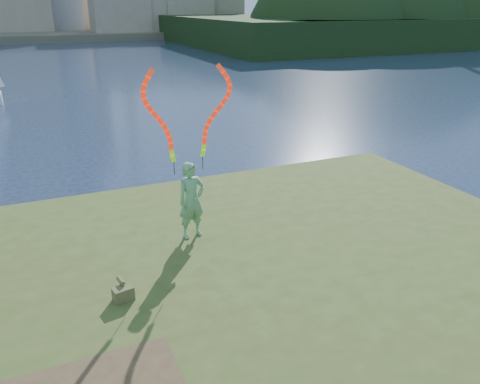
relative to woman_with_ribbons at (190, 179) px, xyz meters
name	(u,v)px	position (x,y,z in m)	size (l,w,h in m)	color
ground	(174,311)	(-0.94, -1.56, -2.19)	(320.00, 320.00, 0.00)	#192640
grassy_knoll	(214,374)	(-0.94, -3.86, -1.85)	(20.00, 18.00, 0.80)	#39481A
far_shore	(36,33)	(-0.94, 93.44, -1.59)	(320.00, 40.00, 1.20)	#524C3C
wooded_hill	(405,38)	(58.63, 58.40, -2.04)	(78.00, 50.00, 63.00)	black
woman_with_ribbons	(190,179)	(0.00, 0.00, 0.00)	(2.08, 0.58, 4.15)	#1B7B21
canvas_bag	(123,293)	(-1.96, -1.93, -1.25)	(0.39, 0.44, 0.34)	brown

